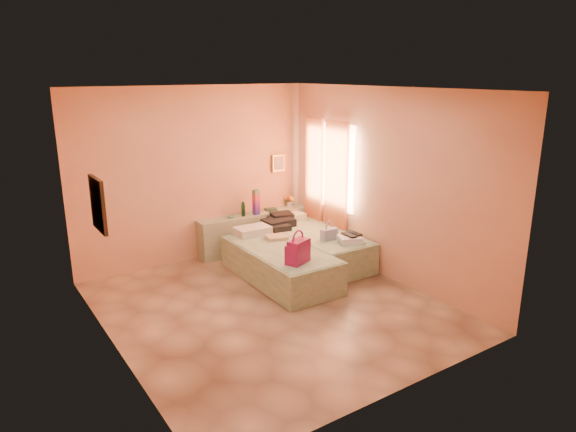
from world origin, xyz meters
The scene contains 16 objects.
ground centered at (0.00, 0.00, 0.00)m, with size 4.50×4.50×0.00m, color tan.
room_walls centered at (0.21, 0.57, 1.79)m, with size 4.02×4.51×2.81m.
headboard_ledge centered at (0.98, 2.10, 0.33)m, with size 2.05×0.30×0.65m, color #A4AF8F.
bed_left centered at (0.60, 0.72, 0.25)m, with size 0.90×2.00×0.50m, color #AECAA2.
bed_right centered at (1.50, 1.05, 0.25)m, with size 0.90×2.00×0.50m, color #AECAA2.
water_bottle centered at (0.74, 2.05, 0.77)m, with size 0.07×0.07×0.23m, color #163E1E.
rainbow_box centered at (0.97, 2.03, 0.86)m, with size 0.09×0.09×0.43m, color #991253.
small_dish centered at (0.53, 2.07, 0.67)m, with size 0.13×0.13×0.03m, color #4C8C6B.
green_book centered at (1.32, 2.12, 0.67)m, with size 0.20×0.14×0.03m, color #234230.
flower_vase centered at (1.75, 2.17, 0.77)m, with size 0.18×0.18×0.23m, color silver.
magenta_handbag centered at (0.48, 0.08, 0.67)m, with size 0.35×0.20×0.33m, color #991253.
khaki_garment centered at (0.79, 1.10, 0.53)m, with size 0.31×0.25×0.05m, color tan.
clothes_pile centered at (1.22, 1.64, 0.58)m, with size 0.54×0.54×0.16m, color black.
blue_handbag centered at (1.45, 0.62, 0.59)m, with size 0.27×0.12×0.17m, color #3B508E.
towel_stack centered at (1.63, 0.31, 0.55)m, with size 0.35×0.30×0.10m, color white.
sandal_pair centered at (1.68, 0.36, 0.61)m, with size 0.20×0.27×0.03m, color black.
Camera 1 is at (-3.26, -5.26, 3.01)m, focal length 32.00 mm.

